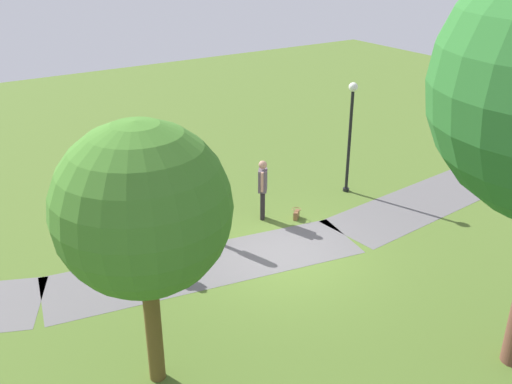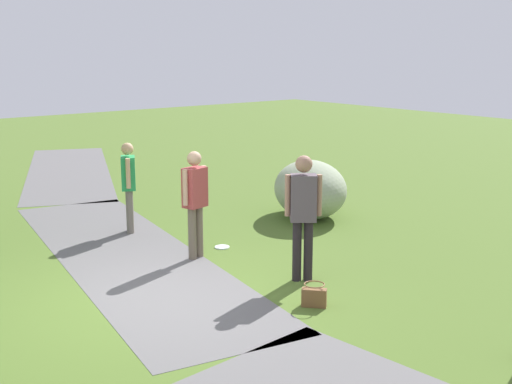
{
  "view_description": "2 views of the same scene",
  "coord_description": "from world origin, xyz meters",
  "px_view_note": "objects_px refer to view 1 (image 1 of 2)",
  "views": [
    {
      "loc": [
        7.63,
        10.35,
        7.63
      ],
      "look_at": [
        0.04,
        -1.3,
        1.32
      ],
      "focal_mm": 40.03,
      "sensor_mm": 36.0,
      "label": 1
    },
    {
      "loc": [
        -7.44,
        4.18,
        3.3
      ],
      "look_at": [
        -0.78,
        -1.14,
        1.44
      ],
      "focal_mm": 47.34,
      "sensor_mm": 36.0,
      "label": 2
    }
  ],
  "objects_px": {
    "lamp_post": "(350,126)",
    "passerby_on_path": "(149,234)",
    "handbag_on_grass": "(296,214)",
    "frisbee_on_grass": "(202,236)",
    "man_near_boulder": "(218,211)",
    "young_tree_near_path": "(143,210)",
    "backpack_by_boulder": "(121,193)",
    "lawn_boulder": "(143,191)",
    "woman_with_handbag": "(263,185)"
  },
  "relations": [
    {
      "from": "passerby_on_path",
      "to": "frisbee_on_grass",
      "type": "distance_m",
      "value": 2.16
    },
    {
      "from": "woman_with_handbag",
      "to": "backpack_by_boulder",
      "type": "xyz_separation_m",
      "value": [
        2.98,
        -3.56,
        -0.87
      ]
    },
    {
      "from": "handbag_on_grass",
      "to": "backpack_by_boulder",
      "type": "xyz_separation_m",
      "value": [
        3.8,
        -4.1,
        0.05
      ]
    },
    {
      "from": "lawn_boulder",
      "to": "man_near_boulder",
      "type": "height_order",
      "value": "man_near_boulder"
    },
    {
      "from": "backpack_by_boulder",
      "to": "woman_with_handbag",
      "type": "bearing_deg",
      "value": 129.93
    },
    {
      "from": "man_near_boulder",
      "to": "backpack_by_boulder",
      "type": "xyz_separation_m",
      "value": [
        1.15,
        -4.16,
        -0.8
      ]
    },
    {
      "from": "frisbee_on_grass",
      "to": "handbag_on_grass",
      "type": "bearing_deg",
      "value": 168.38
    },
    {
      "from": "lamp_post",
      "to": "passerby_on_path",
      "type": "xyz_separation_m",
      "value": [
        7.18,
        0.85,
        -1.26
      ]
    },
    {
      "from": "young_tree_near_path",
      "to": "handbag_on_grass",
      "type": "height_order",
      "value": "young_tree_near_path"
    },
    {
      "from": "lamp_post",
      "to": "backpack_by_boulder",
      "type": "bearing_deg",
      "value": -28.24
    },
    {
      "from": "passerby_on_path",
      "to": "handbag_on_grass",
      "type": "relative_size",
      "value": 4.23
    },
    {
      "from": "young_tree_near_path",
      "to": "man_near_boulder",
      "type": "distance_m",
      "value": 5.74
    },
    {
      "from": "handbag_on_grass",
      "to": "lamp_post",
      "type": "bearing_deg",
      "value": -164.54
    },
    {
      "from": "young_tree_near_path",
      "to": "frisbee_on_grass",
      "type": "relative_size",
      "value": 20.51
    },
    {
      "from": "man_near_boulder",
      "to": "passerby_on_path",
      "type": "height_order",
      "value": "man_near_boulder"
    },
    {
      "from": "frisbee_on_grass",
      "to": "woman_with_handbag",
      "type": "bearing_deg",
      "value": 179.05
    },
    {
      "from": "frisbee_on_grass",
      "to": "lawn_boulder",
      "type": "bearing_deg",
      "value": -76.8
    },
    {
      "from": "woman_with_handbag",
      "to": "passerby_on_path",
      "type": "distance_m",
      "value": 3.88
    },
    {
      "from": "handbag_on_grass",
      "to": "passerby_on_path",
      "type": "bearing_deg",
      "value": 1.79
    },
    {
      "from": "woman_with_handbag",
      "to": "passerby_on_path",
      "type": "xyz_separation_m",
      "value": [
        3.81,
        0.69,
        -0.13
      ]
    },
    {
      "from": "handbag_on_grass",
      "to": "backpack_by_boulder",
      "type": "distance_m",
      "value": 5.6
    },
    {
      "from": "lamp_post",
      "to": "lawn_boulder",
      "type": "relative_size",
      "value": 1.55
    },
    {
      "from": "handbag_on_grass",
      "to": "frisbee_on_grass",
      "type": "relative_size",
      "value": 1.56
    },
    {
      "from": "young_tree_near_path",
      "to": "backpack_by_boulder",
      "type": "bearing_deg",
      "value": -106.34
    },
    {
      "from": "young_tree_near_path",
      "to": "man_near_boulder",
      "type": "height_order",
      "value": "young_tree_near_path"
    },
    {
      "from": "passerby_on_path",
      "to": "handbag_on_grass",
      "type": "xyz_separation_m",
      "value": [
        -4.64,
        -0.15,
        -0.8
      ]
    },
    {
      "from": "man_near_boulder",
      "to": "frisbee_on_grass",
      "type": "relative_size",
      "value": 6.95
    },
    {
      "from": "lamp_post",
      "to": "passerby_on_path",
      "type": "relative_size",
      "value": 2.2
    },
    {
      "from": "young_tree_near_path",
      "to": "lawn_boulder",
      "type": "distance_m",
      "value": 8.05
    },
    {
      "from": "woman_with_handbag",
      "to": "backpack_by_boulder",
      "type": "height_order",
      "value": "woman_with_handbag"
    },
    {
      "from": "handbag_on_grass",
      "to": "frisbee_on_grass",
      "type": "bearing_deg",
      "value": -11.62
    },
    {
      "from": "lawn_boulder",
      "to": "woman_with_handbag",
      "type": "relative_size",
      "value": 1.27
    },
    {
      "from": "young_tree_near_path",
      "to": "frisbee_on_grass",
      "type": "distance_m",
      "value": 6.55
    },
    {
      "from": "young_tree_near_path",
      "to": "lamp_post",
      "type": "bearing_deg",
      "value": -152.31
    },
    {
      "from": "man_near_boulder",
      "to": "passerby_on_path",
      "type": "bearing_deg",
      "value": 2.62
    },
    {
      "from": "lawn_boulder",
      "to": "young_tree_near_path",
      "type": "bearing_deg",
      "value": 68.83
    },
    {
      "from": "man_near_boulder",
      "to": "frisbee_on_grass",
      "type": "xyz_separation_m",
      "value": [
        0.18,
        -0.64,
        -0.98
      ]
    },
    {
      "from": "young_tree_near_path",
      "to": "frisbee_on_grass",
      "type": "bearing_deg",
      "value": -126.67
    },
    {
      "from": "lamp_post",
      "to": "backpack_by_boulder",
      "type": "relative_size",
      "value": 8.91
    },
    {
      "from": "man_near_boulder",
      "to": "passerby_on_path",
      "type": "distance_m",
      "value": 1.99
    },
    {
      "from": "lamp_post",
      "to": "man_near_boulder",
      "type": "xyz_separation_m",
      "value": [
        5.19,
        0.76,
        -1.21
      ]
    },
    {
      "from": "young_tree_near_path",
      "to": "man_near_boulder",
      "type": "xyz_separation_m",
      "value": [
        -3.48,
        -3.8,
        -2.53
      ]
    },
    {
      "from": "man_near_boulder",
      "to": "handbag_on_grass",
      "type": "bearing_deg",
      "value": -178.83
    },
    {
      "from": "lawn_boulder",
      "to": "frisbee_on_grass",
      "type": "distance_m",
      "value": 2.67
    },
    {
      "from": "woman_with_handbag",
      "to": "passerby_on_path",
      "type": "bearing_deg",
      "value": 10.32
    },
    {
      "from": "lawn_boulder",
      "to": "handbag_on_grass",
      "type": "height_order",
      "value": "lawn_boulder"
    },
    {
      "from": "backpack_by_boulder",
      "to": "frisbee_on_grass",
      "type": "xyz_separation_m",
      "value": [
        -0.97,
        3.52,
        -0.18
      ]
    },
    {
      "from": "lamp_post",
      "to": "frisbee_on_grass",
      "type": "height_order",
      "value": "lamp_post"
    },
    {
      "from": "passerby_on_path",
      "to": "frisbee_on_grass",
      "type": "height_order",
      "value": "passerby_on_path"
    },
    {
      "from": "young_tree_near_path",
      "to": "lamp_post",
      "type": "relative_size",
      "value": 1.41
    }
  ]
}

